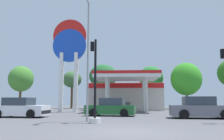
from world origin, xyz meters
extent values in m
plane|color=#56565B|center=(0.00, 0.00, 0.00)|extent=(90.00, 90.00, 0.00)
cube|color=beige|center=(0.18, 21.10, 1.77)|extent=(9.63, 5.21, 3.53)
cube|color=red|center=(0.18, 18.44, 3.18)|extent=(9.63, 0.12, 0.60)
cube|color=white|center=(0.18, 15.35, 3.87)|extent=(7.01, 5.67, 0.35)
cube|color=red|center=(0.18, 15.35, 4.20)|extent=(7.11, 5.77, 0.30)
cylinder|color=silver|center=(-1.92, 13.79, 1.85)|extent=(0.32, 0.32, 3.70)
cylinder|color=silver|center=(2.28, 13.79, 1.85)|extent=(0.32, 0.32, 3.70)
cylinder|color=silver|center=(-1.92, 16.91, 1.85)|extent=(0.32, 0.32, 3.70)
cylinder|color=silver|center=(2.28, 16.91, 1.85)|extent=(0.32, 0.32, 3.70)
cube|color=#4C4C51|center=(0.18, 15.35, 0.55)|extent=(0.90, 0.60, 1.10)
cube|color=white|center=(-7.23, 15.06, 3.39)|extent=(0.40, 0.56, 6.78)
cube|color=white|center=(-5.53, 15.06, 3.39)|extent=(0.40, 0.56, 6.78)
cylinder|color=blue|center=(-6.38, 15.06, 7.66)|extent=(3.91, 0.22, 3.91)
cylinder|color=red|center=(-6.38, 15.08, 8.83)|extent=(3.91, 0.22, 3.91)
cube|color=white|center=(-6.38, 15.12, 8.24)|extent=(3.59, 0.08, 0.70)
cylinder|color=black|center=(-6.86, 8.25, 0.32)|extent=(0.66, 0.27, 0.65)
cylinder|color=black|center=(-6.99, 6.51, 0.32)|extent=(0.66, 0.27, 0.65)
cylinder|color=black|center=(-9.49, 8.46, 0.32)|extent=(0.66, 0.27, 0.65)
cube|color=silver|center=(-8.24, 7.48, 0.54)|extent=(4.38, 2.11, 0.77)
cube|color=#2D3842|center=(-8.39, 7.50, 1.21)|extent=(2.15, 1.74, 0.65)
cube|color=black|center=(-6.16, 7.32, 0.43)|extent=(0.25, 1.70, 0.24)
cylinder|color=black|center=(-2.65, 8.71, 0.32)|extent=(0.67, 0.32, 0.64)
cylinder|color=black|center=(-2.37, 10.40, 0.32)|extent=(0.67, 0.32, 0.64)
cylinder|color=black|center=(-0.09, 8.28, 0.32)|extent=(0.67, 0.32, 0.64)
cylinder|color=black|center=(0.20, 9.97, 0.32)|extent=(0.67, 0.32, 0.64)
cube|color=#1E5928|center=(-1.23, 9.34, 0.53)|extent=(4.43, 2.43, 0.76)
cube|color=#2D3842|center=(-1.08, 9.31, 1.19)|extent=(2.23, 1.87, 0.64)
cube|color=black|center=(-3.26, 9.68, 0.42)|extent=(0.40, 1.67, 0.24)
cylinder|color=black|center=(7.06, 7.90, 0.34)|extent=(0.69, 0.29, 0.68)
cylinder|color=black|center=(4.32, 8.16, 0.34)|extent=(0.69, 0.29, 0.68)
cylinder|color=black|center=(4.15, 6.35, 0.34)|extent=(0.69, 0.29, 0.68)
cube|color=slate|center=(5.60, 7.13, 0.56)|extent=(4.59, 2.26, 0.80)
cube|color=#2D3842|center=(5.44, 7.14, 1.26)|extent=(2.26, 1.84, 0.68)
cube|color=black|center=(5.85, 3.57, 4.09)|extent=(0.21, 0.20, 0.57)
sphere|color=red|center=(5.85, 3.69, 4.27)|extent=(0.15, 0.15, 0.15)
sphere|color=#D89E0C|center=(5.85, 3.69, 4.09)|extent=(0.15, 0.15, 0.15)
sphere|color=green|center=(5.85, 3.69, 3.91)|extent=(0.15, 0.15, 0.15)
cylinder|color=silver|center=(-1.80, 3.25, 0.15)|extent=(0.69, 0.69, 0.30)
cylinder|color=black|center=(-1.80, 3.25, 2.64)|extent=(0.14, 0.14, 4.70)
cube|color=black|center=(-2.02, 3.41, 4.61)|extent=(0.21, 0.20, 0.57)
sphere|color=red|center=(-2.02, 3.53, 4.79)|extent=(0.15, 0.15, 0.15)
sphere|color=#D89E0C|center=(-2.02, 3.53, 4.61)|extent=(0.15, 0.15, 0.15)
sphere|color=green|center=(-2.02, 3.53, 4.43)|extent=(0.15, 0.15, 0.15)
cylinder|color=brown|center=(-17.35, 26.46, 1.69)|extent=(0.39, 0.39, 3.37)
ellipsoid|color=#448531|center=(-17.35, 26.46, 4.90)|extent=(4.08, 4.08, 4.31)
cylinder|color=brown|center=(-8.49, 25.78, 1.77)|extent=(0.35, 0.35, 3.54)
ellipsoid|color=#3C6536|center=(-8.49, 25.78, 4.69)|extent=(3.06, 3.06, 2.69)
cylinder|color=brown|center=(-3.44, 26.08, 1.76)|extent=(0.25, 0.25, 3.53)
ellipsoid|color=#246230|center=(-3.44, 26.08, 5.24)|extent=(4.56, 4.56, 3.81)
cylinder|color=brown|center=(4.34, 26.17, 1.74)|extent=(0.31, 0.31, 3.49)
ellipsoid|color=#26762D|center=(4.34, 26.17, 4.95)|extent=(3.89, 3.89, 3.67)
cylinder|color=brown|center=(9.48, 24.51, 1.41)|extent=(0.26, 0.26, 2.82)
ellipsoid|color=#359324|center=(9.48, 24.51, 4.56)|extent=(4.64, 4.64, 4.99)
cylinder|color=gray|center=(-2.39, 4.08, 3.89)|extent=(0.12, 0.12, 7.77)
cylinder|color=gray|center=(-2.39, 3.48, 7.67)|extent=(0.09, 1.20, 0.09)
camera|label=1|loc=(-0.12, -9.81, 1.32)|focal=35.51mm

